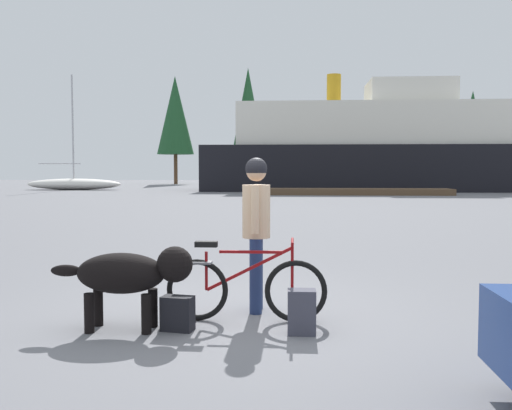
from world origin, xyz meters
TOP-DOWN VIEW (x-y plane):
  - ground_plane at (0.00, 0.00)m, footprint 160.00×160.00m
  - bicycle at (0.14, -0.20)m, footprint 1.74×0.44m
  - person_cyclist at (0.23, 0.25)m, footprint 0.32×0.53m
  - dog at (-1.00, -0.60)m, footprint 1.47×0.49m
  - backpack at (0.74, -0.62)m, footprint 0.28×0.20m
  - handbag_pannier at (-0.52, -0.59)m, footprint 0.35×0.24m
  - dock_pier at (4.54, 30.83)m, footprint 12.32×2.28m
  - ferry_boat at (6.99, 38.90)m, footprint 26.26×8.41m
  - sailboat_moored at (-16.99, 38.35)m, footprint 7.67×2.15m
  - pine_tree_far_left at (-12.50, 56.47)m, footprint 4.08×4.08m
  - pine_tree_center at (-4.53, 58.12)m, footprint 3.75×3.75m
  - pine_tree_far_right at (19.46, 55.71)m, footprint 2.99×2.99m

SIDE VIEW (x-z plane):
  - ground_plane at x=0.00m, z-range 0.00..0.00m
  - handbag_pannier at x=-0.52m, z-range 0.00..0.35m
  - dock_pier at x=4.54m, z-range 0.00..0.40m
  - backpack at x=0.74m, z-range 0.00..0.45m
  - bicycle at x=0.14m, z-range -0.08..0.81m
  - sailboat_moored at x=-16.99m, z-range -4.07..5.08m
  - dog at x=-1.00m, z-range 0.15..1.01m
  - person_cyclist at x=0.23m, z-range 0.19..1.97m
  - ferry_boat at x=6.99m, z-range -1.31..7.71m
  - pine_tree_far_right at x=19.46m, z-range 1.66..11.58m
  - pine_tree_far_left at x=-12.50m, z-range 1.64..13.57m
  - pine_tree_center at x=-4.53m, z-range 1.56..14.59m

